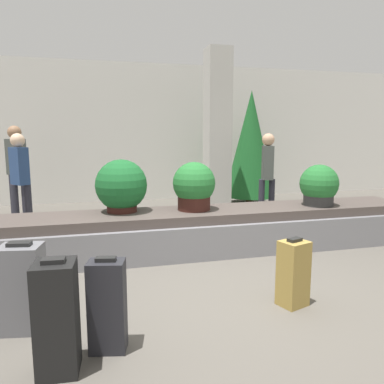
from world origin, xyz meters
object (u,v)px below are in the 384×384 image
(traveler_1, at_px, (17,163))
(traveler_2, at_px, (20,174))
(decorated_tree, at_px, (251,144))
(potted_plant_2, at_px, (319,186))
(potted_plant_1, at_px, (194,187))
(potted_plant_0, at_px, (121,187))
(pillar, at_px, (217,133))
(suitcase_0, at_px, (293,273))
(suitcase_3, at_px, (57,318))
(traveler_0, at_px, (267,170))
(suitcase_1, at_px, (107,306))
(suitcase_2, at_px, (23,288))

(traveler_1, bearing_deg, traveler_2, 128.10)
(traveler_1, relative_size, decorated_tree, 0.68)
(potted_plant_2, height_order, traveler_1, traveler_1)
(potted_plant_1, relative_size, decorated_tree, 0.26)
(potted_plant_0, height_order, potted_plant_2, potted_plant_0)
(pillar, height_order, suitcase_0, pillar)
(suitcase_3, height_order, potted_plant_0, potted_plant_0)
(potted_plant_1, relative_size, traveler_0, 0.41)
(potted_plant_1, relative_size, traveler_2, 0.41)
(pillar, height_order, traveler_0, pillar)
(suitcase_1, xyz_separation_m, potted_plant_1, (1.22, 2.17, 0.53))
(pillar, relative_size, potted_plant_1, 4.94)
(pillar, xyz_separation_m, traveler_0, (0.66, -0.89, -0.66))
(potted_plant_0, relative_size, traveler_2, 0.44)
(potted_plant_1, bearing_deg, suitcase_1, -119.37)
(potted_plant_0, distance_m, potted_plant_1, 0.96)
(potted_plant_0, height_order, traveler_0, traveler_0)
(suitcase_1, relative_size, potted_plant_0, 1.03)
(suitcase_0, height_order, potted_plant_0, potted_plant_0)
(traveler_2, xyz_separation_m, decorated_tree, (4.56, 1.25, 0.41))
(potted_plant_0, bearing_deg, pillar, 46.88)
(traveler_1, relative_size, traveler_2, 1.09)
(potted_plant_0, bearing_deg, suitcase_0, -54.45)
(suitcase_1, bearing_deg, pillar, 75.12)
(suitcase_0, xyz_separation_m, traveler_0, (1.28, 3.24, 0.63))
(potted_plant_1, bearing_deg, suitcase_2, -137.51)
(pillar, xyz_separation_m, suitcase_3, (-2.62, -4.63, -1.22))
(suitcase_1, bearing_deg, potted_plant_0, 95.66)
(suitcase_3, distance_m, potted_plant_2, 4.04)
(suitcase_2, xyz_separation_m, potted_plant_2, (3.67, 1.57, 0.48))
(traveler_0, relative_size, decorated_tree, 0.63)
(suitcase_3, bearing_deg, potted_plant_2, 37.52)
(suitcase_2, bearing_deg, suitcase_0, 6.42)
(suitcase_0, bearing_deg, traveler_2, 110.12)
(suitcase_0, xyz_separation_m, potted_plant_1, (-0.46, 1.85, 0.57))
(potted_plant_0, bearing_deg, potted_plant_2, -5.34)
(potted_plant_1, xyz_separation_m, decorated_tree, (2.09, 3.00, 0.47))
(pillar, height_order, potted_plant_1, pillar)
(potted_plant_1, height_order, traveler_2, traveler_2)
(decorated_tree, bearing_deg, potted_plant_0, -136.59)
(pillar, relative_size, potted_plant_0, 4.64)
(pillar, distance_m, suitcase_0, 4.37)
(suitcase_3, height_order, potted_plant_2, potted_plant_2)
(traveler_2, distance_m, decorated_tree, 4.74)
(suitcase_1, height_order, potted_plant_1, potted_plant_1)
(suitcase_3, height_order, traveler_0, traveler_0)
(suitcase_0, bearing_deg, potted_plant_1, 84.90)
(suitcase_0, distance_m, traveler_0, 3.54)
(potted_plant_2, relative_size, decorated_tree, 0.23)
(suitcase_0, distance_m, potted_plant_1, 1.99)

